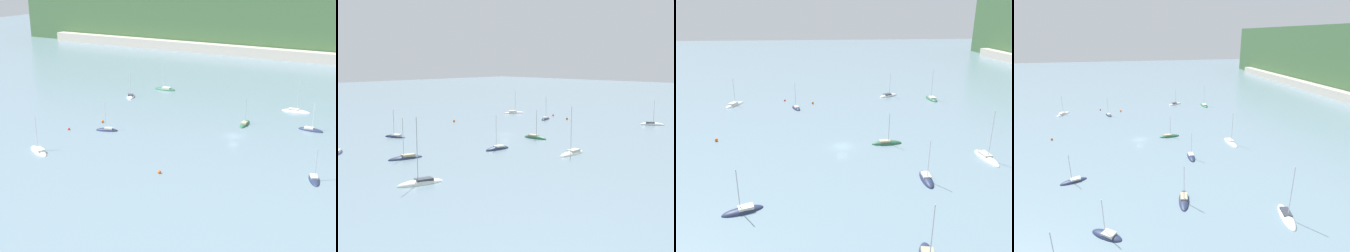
{
  "view_description": "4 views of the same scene",
  "coord_description": "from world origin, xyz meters",
  "views": [
    {
      "loc": [
        40.0,
        -113.3,
        43.35
      ],
      "look_at": [
        -17.25,
        -5.4,
        1.8
      ],
      "focal_mm": 50.0,
      "sensor_mm": 36.0,
      "label": 1
    },
    {
      "loc": [
        94.32,
        92.51,
        21.65
      ],
      "look_at": [
        -1.08,
        -0.79,
        2.17
      ],
      "focal_mm": 50.0,
      "sensor_mm": 36.0,
      "label": 2
    },
    {
      "loc": [
        70.82,
        -6.07,
        30.18
      ],
      "look_at": [
        -11.46,
        1.45,
        1.04
      ],
      "focal_mm": 35.0,
      "sensor_mm": 36.0,
      "label": 3
    },
    {
      "loc": [
        87.43,
        -3.24,
        35.22
      ],
      "look_at": [
        -4.31,
        16.29,
        2.48
      ],
      "focal_mm": 28.0,
      "sensor_mm": 36.0,
      "label": 4
    }
  ],
  "objects": [
    {
      "name": "ground_plane",
      "position": [
        0.0,
        0.0,
        0.0
      ],
      "size": [
        600.0,
        600.0,
        0.0
      ],
      "primitive_type": "plane",
      "color": "slate"
    },
    {
      "name": "sailboat_0",
      "position": [
        -40.4,
        35.8,
        0.08
      ],
      "size": [
        8.49,
        3.23,
        11.52
      ],
      "rotation": [
        0.0,
        0.0,
        3.2
      ],
      "color": "#2D6647",
      "rests_on": "ground_plane"
    },
    {
      "name": "sailboat_1",
      "position": [
        -46.38,
        21.38,
        0.06
      ],
      "size": [
        6.02,
        8.14,
        9.04
      ],
      "rotation": [
        0.0,
        0.0,
        2.06
      ],
      "color": "silver",
      "rests_on": "ground_plane"
    },
    {
      "name": "sailboat_2",
      "position": [
        -0.58,
        10.76,
        0.07
      ],
      "size": [
        2.42,
        7.42,
        8.51
      ],
      "rotation": [
        0.0,
        0.0,
        1.62
      ],
      "color": "#2D6647",
      "rests_on": "ground_plane"
    },
    {
      "name": "sailboat_3",
      "position": [
        -38.78,
        -33.25,
        0.09
      ],
      "size": [
        8.79,
        6.0,
        9.75
      ],
      "rotation": [
        0.0,
        0.0,
        2.68
      ],
      "color": "silver",
      "rests_on": "ground_plane"
    },
    {
      "name": "sailboat_6",
      "position": [
        17.46,
        14.48,
        0.07
      ],
      "size": [
        7.11,
        2.53,
        9.02
      ],
      "rotation": [
        0.0,
        0.0,
        6.22
      ],
      "color": "#232D4C",
      "rests_on": "ground_plane"
    },
    {
      "name": "sailboat_8",
      "position": [
        -32.91,
        -12.3,
        0.08
      ],
      "size": [
        6.55,
        3.86,
        9.14
      ],
      "rotation": [
        0.0,
        0.0,
        3.48
      ],
      "color": "#232D4C",
      "rests_on": "ground_plane"
    },
    {
      "name": "sailboat_10",
      "position": [
        24.97,
        -18.03,
        0.08
      ],
      "size": [
        4.25,
        6.89,
        8.24
      ],
      "rotation": [
        0.0,
        0.0,
        5.06
      ],
      "color": "#232D4C",
      "rests_on": "ground_plane"
    },
    {
      "name": "sailboat_11",
      "position": [
        9.48,
        30.5,
        0.09
      ],
      "size": [
        9.03,
        2.99,
        11.72
      ],
      "rotation": [
        0.0,
        0.0,
        0.07
      ],
      "color": "white",
      "rests_on": "ground_plane"
    },
    {
      "name": "mooring_buoy_0",
      "position": [
        -6.13,
        -30.48,
        0.37
      ],
      "size": [
        0.75,
        0.75,
        0.75
      ],
      "color": "orange",
      "rests_on": "ground_plane"
    },
    {
      "name": "mooring_buoy_1",
      "position": [
        -42.8,
        -16.78,
        0.31
      ],
      "size": [
        0.62,
        0.62,
        0.62
      ],
      "color": "red",
      "rests_on": "ground_plane"
    },
    {
      "name": "mooring_buoy_2",
      "position": [
        -38.31,
        -6.91,
        0.38
      ],
      "size": [
        0.77,
        0.77,
        0.77
      ],
      "color": "orange",
      "rests_on": "ground_plane"
    }
  ]
}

